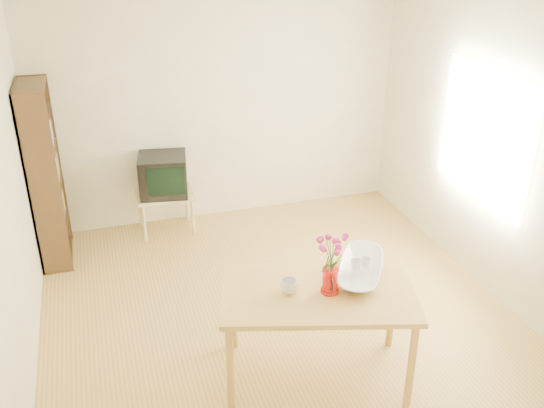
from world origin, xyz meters
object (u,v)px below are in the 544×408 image
object	(u,v)px
pitcher	(330,281)
mug	(289,286)
table	(318,301)
bowl	(362,247)
television	(163,174)

from	to	relation	value
pitcher	mug	size ratio (longest dim) A/B	1.61
table	bowl	size ratio (longest dim) A/B	3.27
table	pitcher	bearing A→B (deg)	-1.32
table	television	xyz separation A→B (m)	(-0.75, 2.66, 0.01)
pitcher	television	size ratio (longest dim) A/B	0.37
mug	bowl	xyz separation A→B (m)	(0.59, 0.09, 0.17)
television	pitcher	bearing A→B (deg)	-64.00
pitcher	bowl	bearing A→B (deg)	41.86
mug	television	bearing A→B (deg)	-95.41
mug	bowl	world-z (taller)	bowl
mug	bowl	size ratio (longest dim) A/B	0.27
pitcher	television	xyz separation A→B (m)	(-0.82, 2.69, -0.16)
television	table	bearing A→B (deg)	-65.33
table	television	bearing A→B (deg)	121.48
table	mug	size ratio (longest dim) A/B	12.05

